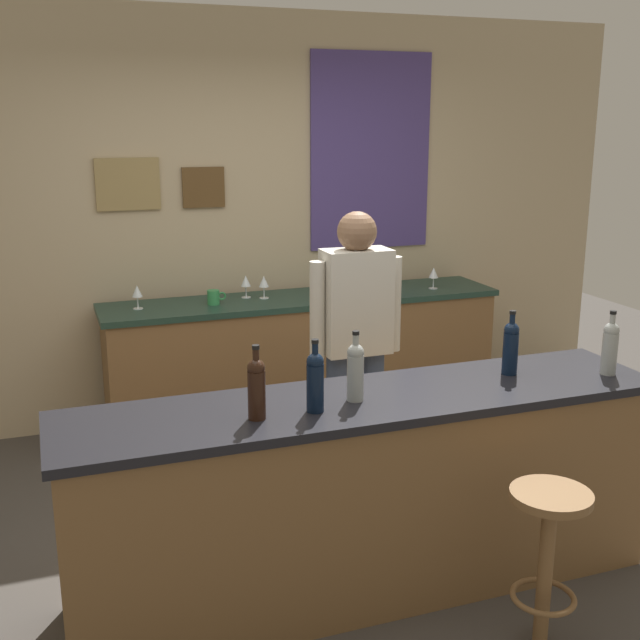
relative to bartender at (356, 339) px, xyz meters
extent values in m
plane|color=#423D38|center=(-0.28, -0.42, -0.94)|extent=(10.00, 10.00, 0.00)
cube|color=tan|center=(-0.28, 1.61, 0.46)|extent=(6.00, 0.06, 2.80)
cube|color=#997F4C|center=(-0.98, 1.56, 0.73)|extent=(0.42, 0.02, 0.34)
cube|color=brown|center=(-0.48, 1.56, 0.70)|extent=(0.29, 0.02, 0.27)
cube|color=#4C3D7F|center=(0.75, 1.56, 0.91)|extent=(0.92, 0.02, 1.39)
cube|color=brown|center=(-0.28, -0.82, -0.50)|extent=(2.63, 0.57, 0.88)
cube|color=black|center=(-0.28, -0.82, -0.04)|extent=(2.68, 0.60, 0.04)
cube|color=brown|center=(0.12, 1.23, -0.51)|extent=(2.70, 0.53, 0.86)
cube|color=#1E382D|center=(0.12, 1.23, -0.06)|extent=(2.75, 0.56, 0.04)
cylinder|color=#384766|center=(0.10, 0.00, -0.51)|extent=(0.13, 0.13, 0.86)
cylinder|color=#384766|center=(-0.10, 0.00, -0.51)|extent=(0.13, 0.13, 0.86)
cube|color=beige|center=(0.00, 0.00, 0.20)|extent=(0.36, 0.20, 0.56)
sphere|color=brown|center=(0.00, 0.00, 0.58)|extent=(0.21, 0.21, 0.21)
cylinder|color=beige|center=(0.22, 0.00, 0.17)|extent=(0.08, 0.08, 0.52)
cylinder|color=beige|center=(-0.22, 0.00, 0.17)|extent=(0.08, 0.08, 0.52)
cylinder|color=brown|center=(0.22, -1.45, -0.61)|extent=(0.06, 0.06, 0.65)
torus|color=brown|center=(0.22, -1.45, -0.72)|extent=(0.26, 0.26, 0.02)
cylinder|color=brown|center=(0.22, -1.45, -0.27)|extent=(0.32, 0.32, 0.03)
cylinder|color=black|center=(-0.80, -0.90, 0.08)|extent=(0.07, 0.07, 0.20)
sphere|color=black|center=(-0.80, -0.90, 0.20)|extent=(0.07, 0.07, 0.07)
cylinder|color=black|center=(-0.80, -0.90, 0.23)|extent=(0.03, 0.03, 0.09)
cylinder|color=black|center=(-0.80, -0.90, 0.28)|extent=(0.03, 0.03, 0.02)
cylinder|color=black|center=(-0.55, -0.91, 0.08)|extent=(0.07, 0.07, 0.20)
sphere|color=black|center=(-0.55, -0.91, 0.20)|extent=(0.07, 0.07, 0.07)
cylinder|color=black|center=(-0.55, -0.91, 0.23)|extent=(0.03, 0.03, 0.09)
cylinder|color=black|center=(-0.55, -0.91, 0.28)|extent=(0.03, 0.03, 0.02)
cylinder|color=#999E99|center=(-0.35, -0.84, 0.08)|extent=(0.07, 0.07, 0.20)
sphere|color=#999E99|center=(-0.35, -0.84, 0.20)|extent=(0.07, 0.07, 0.07)
cylinder|color=#999E99|center=(-0.35, -0.84, 0.23)|extent=(0.03, 0.03, 0.09)
cylinder|color=black|center=(-0.35, -0.84, 0.28)|extent=(0.03, 0.03, 0.02)
cylinder|color=black|center=(0.47, -0.76, 0.08)|extent=(0.07, 0.07, 0.20)
sphere|color=black|center=(0.47, -0.76, 0.20)|extent=(0.07, 0.07, 0.07)
cylinder|color=black|center=(0.47, -0.76, 0.23)|extent=(0.03, 0.03, 0.09)
cylinder|color=black|center=(0.47, -0.76, 0.28)|extent=(0.03, 0.03, 0.02)
cylinder|color=#999E99|center=(0.90, -0.92, 0.08)|extent=(0.07, 0.07, 0.20)
sphere|color=#999E99|center=(0.90, -0.92, 0.20)|extent=(0.07, 0.07, 0.07)
cylinder|color=#999E99|center=(0.90, -0.92, 0.23)|extent=(0.03, 0.03, 0.09)
cylinder|color=black|center=(0.90, -0.92, 0.28)|extent=(0.03, 0.03, 0.02)
cylinder|color=silver|center=(-1.00, 1.24, -0.03)|extent=(0.06, 0.06, 0.00)
cylinder|color=silver|center=(-1.00, 1.24, 0.01)|extent=(0.01, 0.01, 0.07)
cone|color=silver|center=(-1.00, 1.24, 0.08)|extent=(0.07, 0.07, 0.08)
cylinder|color=silver|center=(-0.26, 1.33, -0.03)|extent=(0.06, 0.06, 0.00)
cylinder|color=silver|center=(-0.26, 1.33, 0.01)|extent=(0.01, 0.01, 0.07)
cone|color=silver|center=(-0.26, 1.33, 0.08)|extent=(0.07, 0.07, 0.08)
cylinder|color=silver|center=(-0.15, 1.26, -0.03)|extent=(0.06, 0.06, 0.00)
cylinder|color=silver|center=(-0.15, 1.26, 0.01)|extent=(0.01, 0.01, 0.07)
cone|color=silver|center=(-0.15, 1.26, 0.08)|extent=(0.07, 0.07, 0.08)
cylinder|color=silver|center=(0.66, 1.21, -0.03)|extent=(0.06, 0.06, 0.00)
cylinder|color=silver|center=(0.66, 1.21, 0.01)|extent=(0.01, 0.01, 0.07)
cone|color=silver|center=(0.66, 1.21, 0.08)|extent=(0.07, 0.07, 0.08)
cylinder|color=silver|center=(1.08, 1.15, -0.03)|extent=(0.06, 0.06, 0.00)
cylinder|color=silver|center=(1.08, 1.15, 0.01)|extent=(0.01, 0.01, 0.07)
cone|color=silver|center=(1.08, 1.15, 0.08)|extent=(0.07, 0.07, 0.08)
cylinder|color=#338C4C|center=(-0.51, 1.20, 0.01)|extent=(0.08, 0.08, 0.09)
torus|color=#338C4C|center=(-0.46, 1.20, 0.02)|extent=(0.06, 0.01, 0.06)
camera|label=1|loc=(-1.57, -3.75, 1.14)|focal=44.09mm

